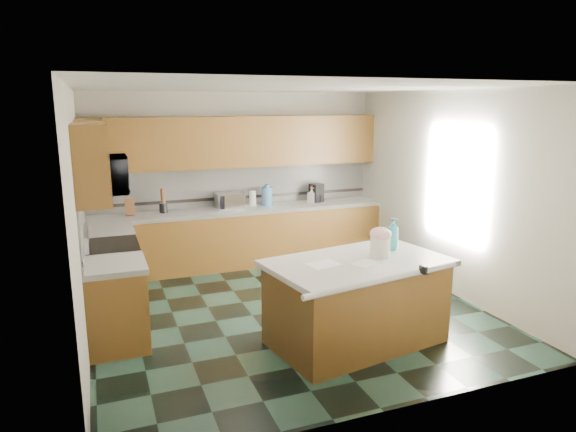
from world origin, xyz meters
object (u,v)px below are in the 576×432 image
island_top (358,263)px  toaster_oven (230,200)px  soap_bottle_island (393,234)px  coffee_maker (316,193)px  knife_block (130,207)px  treat_jar (380,247)px  island_base (356,304)px

island_top → toaster_oven: size_ratio=4.35×
soap_bottle_island → island_top: bearing=-172.0°
soap_bottle_island → coffee_maker: bearing=68.4°
knife_block → coffee_maker: size_ratio=0.81×
soap_bottle_island → knife_block: bearing=117.7°
treat_jar → coffee_maker: bearing=96.0°
island_base → knife_block: 3.79m
island_base → knife_block: size_ratio=7.22×
knife_block → coffee_maker: bearing=2.2°
island_top → soap_bottle_island: size_ratio=5.25×
island_top → coffee_maker: 3.29m
island_base → island_top: size_ratio=0.95×
island_top → island_base: bearing=0.0°
island_top → knife_block: 3.74m
island_top → treat_jar: size_ratio=8.50×
island_base → soap_bottle_island: soap_bottle_island is taller
knife_block → toaster_oven: (1.49, 0.00, 0.00)m
soap_bottle_island → coffee_maker: soap_bottle_island is taller
island_base → island_top: (0.00, 0.00, 0.46)m
treat_jar → coffee_maker: size_ratio=0.73×
island_top → knife_block: (-2.06, 3.12, 0.15)m
island_top → soap_bottle_island: 0.64m
island_base → coffee_maker: 3.34m
island_base → island_top: island_top is taller
island_base → toaster_oven: (-0.56, 3.12, 0.61)m
knife_block → coffee_maker: 2.98m
toaster_oven → coffee_maker: size_ratio=1.42×
toaster_oven → coffee_maker: bearing=1.7°
treat_jar → toaster_oven: (-0.84, 3.09, 0.01)m
island_base → soap_bottle_island: (0.56, 0.23, 0.67)m
toaster_oven → island_top: bearing=-79.3°
treat_jar → knife_block: 3.88m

